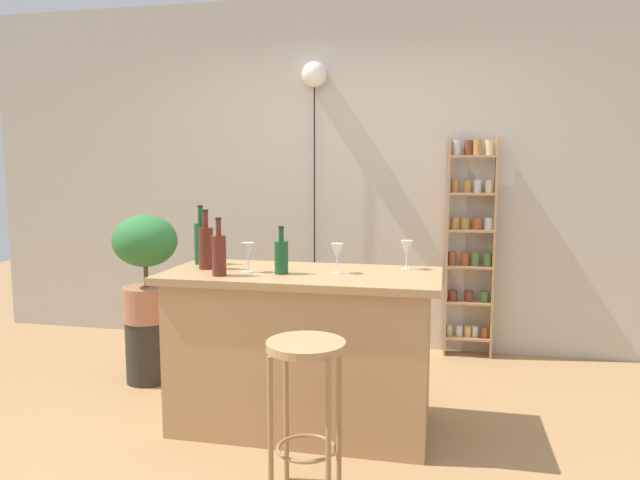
# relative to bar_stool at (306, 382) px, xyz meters

# --- Properties ---
(ground) EXTENTS (12.00, 12.00, 0.00)m
(ground) POSITION_rel_bar_stool_xyz_m (-0.19, 0.41, -0.53)
(ground) COLOR #A37A4C
(back_wall) EXTENTS (6.40, 0.10, 2.80)m
(back_wall) POSITION_rel_bar_stool_xyz_m (-0.19, 2.36, 0.87)
(back_wall) COLOR #BCB2A3
(back_wall) RESTS_ON ground
(kitchen_counter) EXTENTS (1.51, 0.69, 0.88)m
(kitchen_counter) POSITION_rel_bar_stool_xyz_m (-0.19, 0.71, -0.08)
(kitchen_counter) COLOR tan
(kitchen_counter) RESTS_ON ground
(bar_stool) EXTENTS (0.35, 0.35, 0.71)m
(bar_stool) POSITION_rel_bar_stool_xyz_m (0.00, 0.00, 0.00)
(bar_stool) COLOR #997047
(bar_stool) RESTS_ON ground
(spice_shelf) EXTENTS (0.37, 0.14, 1.68)m
(spice_shelf) POSITION_rel_bar_stool_xyz_m (0.76, 2.22, 0.36)
(spice_shelf) COLOR tan
(spice_shelf) RESTS_ON ground
(plant_stool) EXTENTS (0.30, 0.30, 0.42)m
(plant_stool) POSITION_rel_bar_stool_xyz_m (-1.39, 1.18, -0.32)
(plant_stool) COLOR #2D2823
(plant_stool) RESTS_ON ground
(potted_plant) EXTENTS (0.44, 0.39, 0.72)m
(potted_plant) POSITION_rel_bar_stool_xyz_m (-1.39, 1.18, 0.32)
(potted_plant) COLOR #A86B4C
(potted_plant) RESTS_ON plant_stool
(bottle_olive_oil) EXTENTS (0.08, 0.08, 0.31)m
(bottle_olive_oil) POSITION_rel_bar_stool_xyz_m (-0.60, 0.51, 0.47)
(bottle_olive_oil) COLOR #5B2319
(bottle_olive_oil) RESTS_ON kitchen_counter
(bottle_soda_blue) EXTENTS (0.08, 0.08, 0.34)m
(bottle_soda_blue) POSITION_rel_bar_stool_xyz_m (-0.75, 0.70, 0.48)
(bottle_soda_blue) COLOR #5B2319
(bottle_soda_blue) RESTS_ON kitchen_counter
(bottle_wine_red) EXTENTS (0.07, 0.07, 0.26)m
(bottle_wine_red) POSITION_rel_bar_stool_xyz_m (-0.29, 0.64, 0.45)
(bottle_wine_red) COLOR #194C23
(bottle_wine_red) RESTS_ON kitchen_counter
(bottle_sauce_amber) EXTENTS (0.08, 0.08, 0.35)m
(bottle_sauce_amber) POSITION_rel_bar_stool_xyz_m (-0.85, 0.85, 0.49)
(bottle_sauce_amber) COLOR #194C23
(bottle_sauce_amber) RESTS_ON kitchen_counter
(wine_glass_left) EXTENTS (0.07, 0.07, 0.16)m
(wine_glass_left) POSITION_rel_bar_stool_xyz_m (0.36, 0.93, 0.47)
(wine_glass_left) COLOR silver
(wine_glass_left) RESTS_ON kitchen_counter
(wine_glass_center) EXTENTS (0.07, 0.07, 0.16)m
(wine_glass_center) POSITION_rel_bar_stool_xyz_m (0.00, 0.72, 0.47)
(wine_glass_center) COLOR silver
(wine_glass_center) RESTS_ON kitchen_counter
(wine_glass_right) EXTENTS (0.07, 0.07, 0.16)m
(wine_glass_right) POSITION_rel_bar_stool_xyz_m (-0.48, 0.65, 0.47)
(wine_glass_right) COLOR silver
(wine_glass_right) RESTS_ON kitchen_counter
(pendant_globe_light) EXTENTS (0.20, 0.20, 2.29)m
(pendant_globe_light) POSITION_rel_bar_stool_xyz_m (-0.47, 2.25, 1.61)
(pendant_globe_light) COLOR black
(pendant_globe_light) RESTS_ON ground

